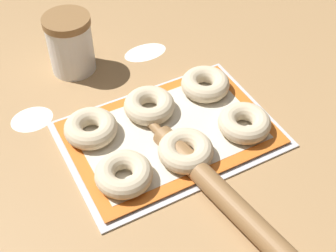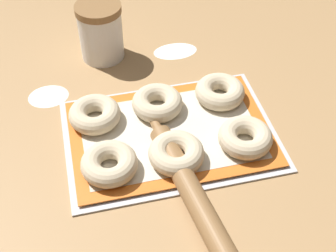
# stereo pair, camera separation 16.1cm
# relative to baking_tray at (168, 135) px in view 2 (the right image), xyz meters

# --- Properties ---
(ground_plane) EXTENTS (2.80, 2.80, 0.00)m
(ground_plane) POSITION_rel_baking_tray_xyz_m (0.00, 0.02, -0.00)
(ground_plane) COLOR #A87F51
(baking_tray) EXTENTS (0.41, 0.29, 0.01)m
(baking_tray) POSITION_rel_baking_tray_xyz_m (0.00, 0.00, 0.00)
(baking_tray) COLOR silver
(baking_tray) RESTS_ON ground_plane
(baking_mat) EXTENTS (0.38, 0.26, 0.00)m
(baking_mat) POSITION_rel_baking_tray_xyz_m (0.00, 0.00, 0.01)
(baking_mat) COLOR orange
(baking_mat) RESTS_ON baking_tray
(bagel_front_left) EXTENTS (0.10, 0.10, 0.04)m
(bagel_front_left) POSITION_rel_baking_tray_xyz_m (-0.12, -0.07, 0.03)
(bagel_front_left) COLOR beige
(bagel_front_left) RESTS_ON baking_mat
(bagel_front_center) EXTENTS (0.10, 0.10, 0.04)m
(bagel_front_center) POSITION_rel_baking_tray_xyz_m (-0.00, -0.07, 0.03)
(bagel_front_center) COLOR beige
(bagel_front_center) RESTS_ON baking_mat
(bagel_front_right) EXTENTS (0.10, 0.10, 0.04)m
(bagel_front_right) POSITION_rel_baking_tray_xyz_m (0.13, -0.06, 0.03)
(bagel_front_right) COLOR beige
(bagel_front_right) RESTS_ON baking_mat
(bagel_back_left) EXTENTS (0.10, 0.10, 0.04)m
(bagel_back_left) POSITION_rel_baking_tray_xyz_m (-0.13, 0.06, 0.03)
(bagel_back_left) COLOR beige
(bagel_back_left) RESTS_ON baking_mat
(bagel_back_center) EXTENTS (0.10, 0.10, 0.04)m
(bagel_back_center) POSITION_rel_baking_tray_xyz_m (-0.01, 0.07, 0.03)
(bagel_back_center) COLOR beige
(bagel_back_center) RESTS_ON baking_mat
(bagel_back_right) EXTENTS (0.10, 0.10, 0.04)m
(bagel_back_right) POSITION_rel_baking_tray_xyz_m (0.13, 0.07, 0.03)
(bagel_back_right) COLOR beige
(bagel_back_right) RESTS_ON baking_mat
(flour_canister) EXTENTS (0.10, 0.10, 0.13)m
(flour_canister) POSITION_rel_baking_tray_xyz_m (-0.09, 0.29, 0.06)
(flour_canister) COLOR white
(flour_canister) RESTS_ON ground_plane
(rolling_pin) EXTENTS (0.10, 0.48, 0.04)m
(rolling_pin) POSITION_rel_baking_tray_xyz_m (0.01, -0.20, 0.02)
(rolling_pin) COLOR olive
(rolling_pin) RESTS_ON ground_plane
(flour_patch_near) EXTENTS (0.10, 0.06, 0.00)m
(flour_patch_near) POSITION_rel_baking_tray_xyz_m (0.08, 0.26, -0.00)
(flour_patch_near) COLOR white
(flour_patch_near) RESTS_ON ground_plane
(flour_patch_far) EXTENTS (0.09, 0.07, 0.00)m
(flour_patch_far) POSITION_rel_baking_tray_xyz_m (-0.22, 0.17, -0.00)
(flour_patch_far) COLOR white
(flour_patch_far) RESTS_ON ground_plane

